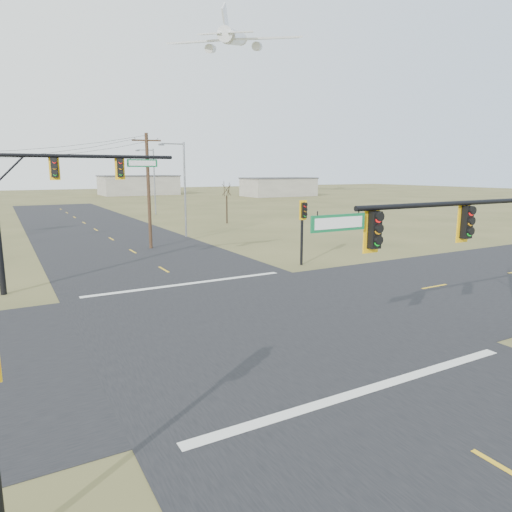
# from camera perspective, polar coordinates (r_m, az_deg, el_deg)

# --- Properties ---
(ground) EXTENTS (320.00, 320.00, 0.00)m
(ground) POSITION_cam_1_polar(r_m,az_deg,el_deg) (20.38, -0.80, -8.04)
(ground) COLOR olive
(ground) RESTS_ON ground
(road_ew) EXTENTS (160.00, 14.00, 0.02)m
(road_ew) POSITION_cam_1_polar(r_m,az_deg,el_deg) (20.37, -0.80, -8.01)
(road_ew) COLOR black
(road_ew) RESTS_ON ground
(road_ns) EXTENTS (14.00, 160.00, 0.02)m
(road_ns) POSITION_cam_1_polar(r_m,az_deg,el_deg) (20.37, -0.80, -8.01)
(road_ns) COLOR black
(road_ns) RESTS_ON ground
(stop_bar_near) EXTENTS (12.00, 0.40, 0.01)m
(stop_bar_near) POSITION_cam_1_polar(r_m,az_deg,el_deg) (14.72, 13.89, -15.86)
(stop_bar_near) COLOR silver
(stop_bar_near) RESTS_ON road_ns
(stop_bar_far) EXTENTS (12.00, 0.40, 0.01)m
(stop_bar_far) POSITION_cam_1_polar(r_m,az_deg,el_deg) (26.93, -8.48, -3.44)
(stop_bar_far) COLOR silver
(stop_bar_far) RESTS_ON road_ns
(mast_arm_near) EXTENTS (10.32, 0.40, 6.10)m
(mast_arm_near) POSITION_cam_1_polar(r_m,az_deg,el_deg) (16.27, 24.54, 2.40)
(mast_arm_near) COLOR black
(mast_arm_near) RESTS_ON ground
(mast_arm_far) EXTENTS (9.76, 0.56, 7.91)m
(mast_arm_far) POSITION_cam_1_polar(r_m,az_deg,el_deg) (27.33, -24.13, 7.90)
(mast_arm_far) COLOR black
(mast_arm_far) RESTS_ON ground
(pedestal_signal_ne) EXTENTS (0.60, 0.52, 4.56)m
(pedestal_signal_ne) POSITION_cam_1_polar(r_m,az_deg,el_deg) (31.62, 5.93, 4.73)
(pedestal_signal_ne) COLOR black
(pedestal_signal_ne) RESTS_ON ground
(utility_pole_near) EXTENTS (2.31, 0.58, 9.56)m
(utility_pole_near) POSITION_cam_1_polar(r_m,az_deg,el_deg) (39.43, -13.28, 8.07)
(utility_pole_near) COLOR #472E1E
(utility_pole_near) RESTS_ON ground
(streetlight_a) EXTENTS (2.58, 0.32, 9.24)m
(streetlight_a) POSITION_cam_1_polar(r_m,az_deg,el_deg) (45.56, -9.14, 8.80)
(streetlight_a) COLOR slate
(streetlight_a) RESTS_ON ground
(streetlight_b) EXTENTS (2.71, 0.36, 9.70)m
(streetlight_b) POSITION_cam_1_polar(r_m,az_deg,el_deg) (70.37, -12.76, 9.48)
(streetlight_b) COLOR slate
(streetlight_b) RESTS_ON ground
(bare_tree_c) EXTENTS (3.10, 3.10, 5.54)m
(bare_tree_c) POSITION_cam_1_polar(r_m,az_deg,el_deg) (57.38, -3.70, 8.42)
(bare_tree_c) COLOR black
(bare_tree_c) RESTS_ON ground
(warehouse_mid) EXTENTS (20.00, 12.00, 5.00)m
(warehouse_mid) POSITION_cam_1_polar(r_m,az_deg,el_deg) (131.55, -14.46, 8.52)
(warehouse_mid) COLOR #ABA798
(warehouse_mid) RESTS_ON ground
(warehouse_right) EXTENTS (18.00, 10.00, 4.50)m
(warehouse_right) POSITION_cam_1_polar(r_m,az_deg,el_deg) (120.58, 2.84, 8.56)
(warehouse_right) COLOR #ABA798
(warehouse_right) RESTS_ON ground
(jet_airliner) EXTENTS (26.39, 26.56, 12.05)m
(jet_airliner) POSITION_cam_1_polar(r_m,az_deg,el_deg) (105.70, -2.83, 25.67)
(jet_airliner) COLOR silver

